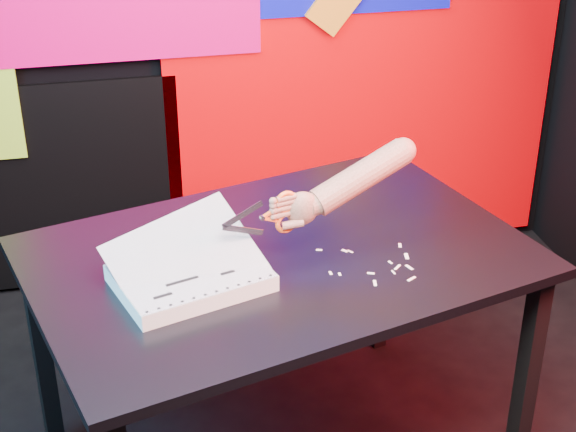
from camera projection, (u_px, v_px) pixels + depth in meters
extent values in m
cube|color=#CB0004|center=(365.00, 68.00, 3.48)|extent=(1.60, 0.02, 1.60)
cube|color=black|center=(13.00, 192.00, 3.40)|extent=(1.30, 0.02, 0.85)
cube|color=black|center=(43.00, 356.00, 2.63)|extent=(0.06, 0.06, 0.72)
cube|color=black|center=(526.00, 380.00, 2.52)|extent=(0.06, 0.06, 0.72)
cube|color=black|center=(381.00, 260.00, 3.12)|extent=(0.06, 0.06, 0.72)
cube|color=black|center=(279.00, 257.00, 2.40)|extent=(1.50, 1.19, 0.03)
cube|color=white|center=(191.00, 278.00, 2.24)|extent=(0.43, 0.37, 0.04)
cube|color=white|center=(190.00, 270.00, 2.22)|extent=(0.43, 0.36, 0.00)
cube|color=white|center=(190.00, 269.00, 2.22)|extent=(0.42, 0.35, 0.11)
cube|color=white|center=(185.00, 258.00, 2.22)|extent=(0.43, 0.33, 0.19)
cylinder|color=black|center=(147.00, 312.00, 2.06)|extent=(0.01, 0.01, 0.00)
cylinder|color=black|center=(159.00, 308.00, 2.07)|extent=(0.01, 0.01, 0.00)
cylinder|color=black|center=(171.00, 305.00, 2.08)|extent=(0.01, 0.01, 0.00)
cylinder|color=black|center=(182.00, 301.00, 2.10)|extent=(0.01, 0.01, 0.00)
cylinder|color=black|center=(194.00, 298.00, 2.11)|extent=(0.01, 0.01, 0.00)
cylinder|color=black|center=(205.00, 295.00, 2.12)|extent=(0.01, 0.01, 0.00)
cylinder|color=black|center=(216.00, 291.00, 2.14)|extent=(0.01, 0.01, 0.00)
cylinder|color=black|center=(228.00, 288.00, 2.15)|extent=(0.01, 0.01, 0.00)
cylinder|color=black|center=(239.00, 285.00, 2.16)|extent=(0.01, 0.01, 0.00)
cylinder|color=black|center=(249.00, 282.00, 2.18)|extent=(0.01, 0.01, 0.00)
cylinder|color=black|center=(260.00, 278.00, 2.19)|extent=(0.01, 0.01, 0.00)
cylinder|color=black|center=(271.00, 275.00, 2.20)|extent=(0.01, 0.01, 0.00)
cylinder|color=black|center=(111.00, 265.00, 2.25)|extent=(0.01, 0.01, 0.00)
cylinder|color=black|center=(122.00, 262.00, 2.26)|extent=(0.01, 0.01, 0.00)
cylinder|color=black|center=(133.00, 259.00, 2.27)|extent=(0.01, 0.01, 0.00)
cylinder|color=black|center=(144.00, 256.00, 2.29)|extent=(0.01, 0.01, 0.00)
cylinder|color=black|center=(155.00, 253.00, 2.30)|extent=(0.01, 0.01, 0.00)
cylinder|color=black|center=(166.00, 250.00, 2.31)|extent=(0.01, 0.01, 0.00)
cylinder|color=black|center=(176.00, 248.00, 2.33)|extent=(0.01, 0.01, 0.00)
cylinder|color=black|center=(187.00, 245.00, 2.34)|extent=(0.01, 0.01, 0.00)
cylinder|color=black|center=(197.00, 242.00, 2.35)|extent=(0.01, 0.01, 0.00)
cylinder|color=black|center=(207.00, 239.00, 2.36)|extent=(0.01, 0.01, 0.00)
cylinder|color=black|center=(217.00, 237.00, 2.38)|extent=(0.01, 0.01, 0.00)
cylinder|color=black|center=(227.00, 234.00, 2.39)|extent=(0.01, 0.01, 0.00)
cube|color=black|center=(151.00, 270.00, 2.22)|extent=(0.07, 0.03, 0.00)
cube|color=black|center=(192.00, 263.00, 2.25)|extent=(0.05, 0.02, 0.00)
cube|color=black|center=(182.00, 281.00, 2.18)|extent=(0.09, 0.04, 0.00)
cube|color=black|center=(228.00, 272.00, 2.21)|extent=(0.04, 0.02, 0.00)
cube|color=black|center=(163.00, 296.00, 2.12)|extent=(0.05, 0.02, 0.00)
cube|color=black|center=(195.00, 252.00, 2.30)|extent=(0.06, 0.03, 0.00)
cube|color=#B0B1BA|center=(242.00, 215.00, 2.23)|extent=(0.11, 0.03, 0.06)
cube|color=#B0B1BA|center=(243.00, 230.00, 2.25)|extent=(0.11, 0.03, 0.06)
cylinder|color=#B0B1BA|center=(262.00, 218.00, 2.26)|extent=(0.01, 0.01, 0.01)
cube|color=#FF591C|center=(269.00, 219.00, 2.27)|extent=(0.04, 0.02, 0.02)
cube|color=#FF591C|center=(269.00, 213.00, 2.26)|extent=(0.04, 0.02, 0.02)
torus|color=#FF591C|center=(286.00, 202.00, 2.27)|extent=(0.06, 0.03, 0.06)
torus|color=#FF591C|center=(286.00, 222.00, 2.30)|extent=(0.06, 0.03, 0.06)
ellipsoid|color=tan|center=(302.00, 208.00, 2.31)|extent=(0.09, 0.05, 0.10)
cylinder|color=tan|center=(286.00, 213.00, 2.29)|extent=(0.07, 0.04, 0.02)
cylinder|color=tan|center=(286.00, 208.00, 2.28)|extent=(0.07, 0.03, 0.02)
cylinder|color=tan|center=(286.00, 202.00, 2.27)|extent=(0.06, 0.03, 0.02)
cylinder|color=tan|center=(286.00, 198.00, 2.27)|extent=(0.06, 0.03, 0.02)
cylinder|color=tan|center=(293.00, 224.00, 2.30)|extent=(0.06, 0.02, 0.03)
cylinder|color=tan|center=(317.00, 203.00, 2.32)|extent=(0.07, 0.07, 0.06)
cylinder|color=tan|center=(361.00, 177.00, 2.35)|extent=(0.30, 0.15, 0.17)
sphere|color=tan|center=(403.00, 151.00, 2.38)|extent=(0.07, 0.07, 0.07)
cube|color=beige|center=(406.00, 256.00, 2.37)|extent=(0.02, 0.03, 0.00)
cube|color=beige|center=(371.00, 273.00, 2.30)|extent=(0.02, 0.01, 0.00)
cube|color=beige|center=(319.00, 250.00, 2.40)|extent=(0.02, 0.01, 0.00)
cube|color=beige|center=(397.00, 267.00, 2.32)|extent=(0.03, 0.03, 0.00)
cube|color=beige|center=(331.00, 273.00, 2.30)|extent=(0.01, 0.02, 0.00)
cube|color=beige|center=(409.00, 267.00, 2.32)|extent=(0.02, 0.03, 0.00)
cube|color=beige|center=(393.00, 272.00, 2.30)|extent=(0.01, 0.02, 0.00)
cube|color=beige|center=(412.00, 279.00, 2.27)|extent=(0.03, 0.02, 0.00)
cube|color=beige|center=(340.00, 274.00, 2.29)|extent=(0.01, 0.02, 0.00)
cube|color=beige|center=(345.00, 251.00, 2.40)|extent=(0.02, 0.02, 0.00)
cube|color=beige|center=(375.00, 283.00, 2.25)|extent=(0.01, 0.03, 0.00)
cube|color=beige|center=(400.00, 245.00, 2.43)|extent=(0.01, 0.02, 0.00)
cube|color=beige|center=(390.00, 262.00, 2.34)|extent=(0.01, 0.02, 0.00)
cube|color=beige|center=(350.00, 251.00, 2.40)|extent=(0.02, 0.02, 0.00)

